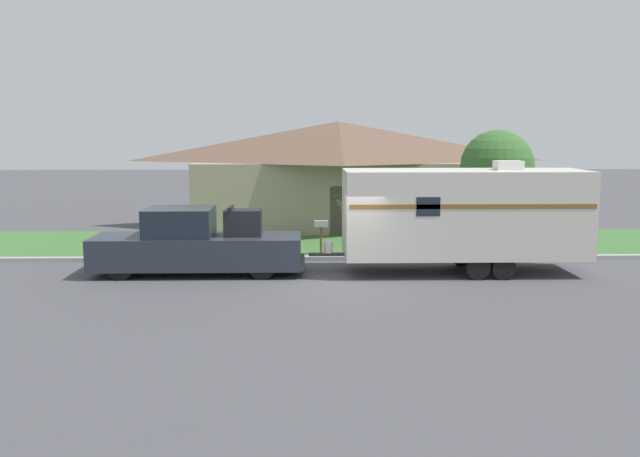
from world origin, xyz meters
The scene contains 8 objects.
ground_plane centered at (0.00, 0.00, 0.00)m, with size 120.00×120.00×0.00m, color #47474C.
curb_strip centered at (0.00, 3.75, 0.07)m, with size 80.00×0.30×0.14m.
lawn_strip centered at (0.00, 7.40, 0.01)m, with size 80.00×7.00×0.03m.
house_across_street centered at (0.51, 12.44, 2.49)m, with size 13.63×6.88×4.80m.
pickup_truck centered at (-4.40, 1.55, 0.91)m, with size 6.47×2.08×2.11m.
travel_trailer centered at (3.86, 1.55, 1.86)m, with size 8.49×2.50×3.47m.
mailbox centered at (-0.47, 4.72, 0.95)m, with size 0.48×0.20×1.24m.
tree_in_yard centered at (6.24, 6.64, 3.03)m, with size 2.76×2.76×4.42m.
Camera 1 is at (-1.16, -20.16, 4.41)m, focal length 40.00 mm.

